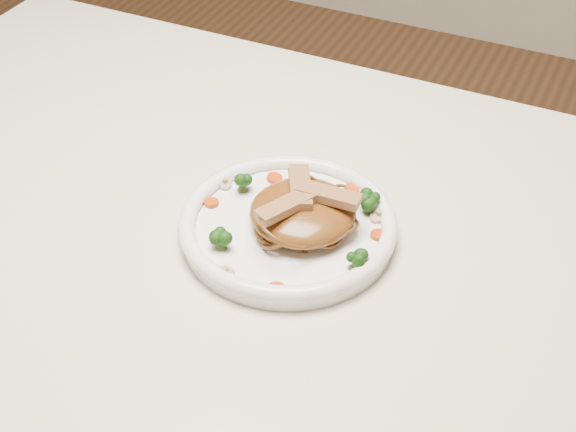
% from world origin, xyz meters
% --- Properties ---
extents(table, '(1.20, 0.80, 0.75)m').
position_xyz_m(table, '(0.00, 0.00, 0.65)').
color(table, beige).
rests_on(table, ground).
extents(plate, '(0.33, 0.33, 0.02)m').
position_xyz_m(plate, '(0.08, -0.01, 0.76)').
color(plate, white).
rests_on(plate, table).
extents(noodle_mound, '(0.14, 0.14, 0.04)m').
position_xyz_m(noodle_mound, '(0.10, 0.00, 0.79)').
color(noodle_mound, brown).
rests_on(noodle_mound, plate).
extents(chicken_a, '(0.08, 0.03, 0.01)m').
position_xyz_m(chicken_a, '(0.13, 0.02, 0.81)').
color(chicken_a, '#AC7A51').
rests_on(chicken_a, noodle_mound).
extents(chicken_b, '(0.06, 0.08, 0.01)m').
position_xyz_m(chicken_b, '(0.09, 0.02, 0.81)').
color(chicken_b, '#AC7A51').
rests_on(chicken_b, noodle_mound).
extents(chicken_c, '(0.05, 0.07, 0.01)m').
position_xyz_m(chicken_c, '(0.09, -0.02, 0.81)').
color(chicken_c, '#AC7A51').
rests_on(chicken_c, noodle_mound).
extents(broccoli_0, '(0.03, 0.03, 0.03)m').
position_xyz_m(broccoli_0, '(0.16, 0.06, 0.78)').
color(broccoli_0, '#15410D').
rests_on(broccoli_0, plate).
extents(broccoli_1, '(0.03, 0.03, 0.03)m').
position_xyz_m(broccoli_1, '(0.01, 0.03, 0.78)').
color(broccoli_1, '#15410D').
rests_on(broccoli_1, plate).
extents(broccoli_2, '(0.02, 0.02, 0.03)m').
position_xyz_m(broccoli_2, '(0.03, -0.07, 0.78)').
color(broccoli_2, '#15410D').
rests_on(broccoli_2, plate).
extents(broccoli_3, '(0.03, 0.03, 0.03)m').
position_xyz_m(broccoli_3, '(0.18, -0.04, 0.78)').
color(broccoli_3, '#15410D').
rests_on(broccoli_3, plate).
extents(carrot_0, '(0.03, 0.03, 0.00)m').
position_xyz_m(carrot_0, '(0.13, 0.09, 0.77)').
color(carrot_0, '#B43A06').
rests_on(carrot_0, plate).
extents(carrot_1, '(0.02, 0.02, 0.00)m').
position_xyz_m(carrot_1, '(-0.02, -0.01, 0.77)').
color(carrot_1, '#B43A06').
rests_on(carrot_1, plate).
extents(carrot_2, '(0.02, 0.02, 0.00)m').
position_xyz_m(carrot_2, '(0.19, 0.02, 0.77)').
color(carrot_2, '#B43A06').
rests_on(carrot_2, plate).
extents(carrot_3, '(0.03, 0.03, 0.00)m').
position_xyz_m(carrot_3, '(0.03, 0.07, 0.77)').
color(carrot_3, '#B43A06').
rests_on(carrot_3, plate).
extents(carrot_4, '(0.02, 0.02, 0.00)m').
position_xyz_m(carrot_4, '(0.12, -0.11, 0.77)').
color(carrot_4, '#B43A06').
rests_on(carrot_4, plate).
extents(mushroom_0, '(0.02, 0.02, 0.01)m').
position_xyz_m(mushroom_0, '(0.06, -0.11, 0.77)').
color(mushroom_0, tan).
rests_on(mushroom_0, plate).
extents(mushroom_1, '(0.03, 0.03, 0.01)m').
position_xyz_m(mushroom_1, '(0.18, 0.05, 0.77)').
color(mushroom_1, tan).
rests_on(mushroom_1, plate).
extents(mushroom_2, '(0.03, 0.03, 0.01)m').
position_xyz_m(mushroom_2, '(-0.02, 0.03, 0.77)').
color(mushroom_2, tan).
rests_on(mushroom_2, plate).
extents(mushroom_3, '(0.04, 0.04, 0.01)m').
position_xyz_m(mushroom_3, '(0.15, 0.08, 0.77)').
color(mushroom_3, tan).
rests_on(mushroom_3, plate).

